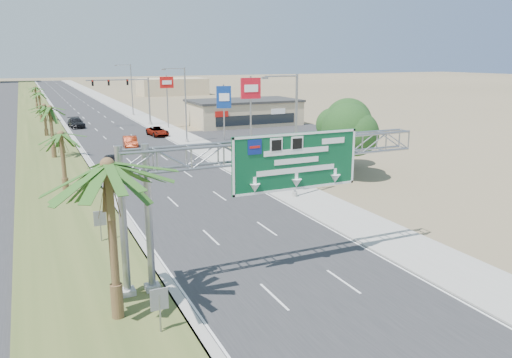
{
  "coord_description": "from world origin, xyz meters",
  "views": [
    {
      "loc": [
        -12.03,
        -12.64,
        11.25
      ],
      "look_at": [
        0.08,
        13.58,
        4.2
      ],
      "focal_mm": 35.0,
      "sensor_mm": 36.0,
      "label": 1
    }
  ],
  "objects": [
    {
      "name": "median_grass",
      "position": [
        -10.0,
        110.0,
        0.06
      ],
      "size": [
        7.0,
        300.0,
        0.12
      ],
      "primitive_type": "cube",
      "color": "#425224",
      "rests_on": "ground"
    },
    {
      "name": "store_building",
      "position": [
        22.0,
        66.0,
        2.0
      ],
      "size": [
        18.0,
        10.0,
        4.0
      ],
      "primitive_type": "cube",
      "color": "tan",
      "rests_on": "ground"
    },
    {
      "name": "palm_row_d",
      "position": [
        -9.5,
        66.0,
        4.42
      ],
      "size": [
        3.99,
        3.99,
        5.45
      ],
      "color": "brown",
      "rests_on": "ground"
    },
    {
      "name": "pole_sign_blue",
      "position": [
        12.84,
        51.71,
        5.68
      ],
      "size": [
        2.01,
        0.78,
        7.68
      ],
      "color": "gray",
      "rests_on": "ground"
    },
    {
      "name": "palm_near",
      "position": [
        -9.2,
        8.0,
        6.93
      ],
      "size": [
        5.7,
        5.7,
        8.35
      ],
      "color": "brown",
      "rests_on": "ground"
    },
    {
      "name": "streetlight_mid",
      "position": [
        7.3,
        52.0,
        4.69
      ],
      "size": [
        3.27,
        0.44,
        10.0
      ],
      "color": "gray",
      "rests_on": "ground"
    },
    {
      "name": "car_left_lane",
      "position": [
        -4.3,
        39.5,
        0.73
      ],
      "size": [
        1.9,
        4.34,
        1.46
      ],
      "primitive_type": "imported",
      "rotation": [
        0.0,
        0.0,
        -0.04
      ],
      "color": "black",
      "rests_on": "ground"
    },
    {
      "name": "palm_row_f",
      "position": [
        -9.5,
        110.0,
        4.71
      ],
      "size": [
        3.99,
        3.99,
        5.75
      ],
      "color": "brown",
      "rests_on": "ground"
    },
    {
      "name": "car_mid_lane",
      "position": [
        -0.32,
        50.72,
        0.78
      ],
      "size": [
        2.14,
        4.87,
        1.55
      ],
      "primitive_type": "imported",
      "rotation": [
        0.0,
        0.0,
        -0.11
      ],
      "color": "#651B09",
      "rests_on": "ground"
    },
    {
      "name": "car_far",
      "position": [
        -4.59,
        74.08,
        0.78
      ],
      "size": [
        2.59,
        5.51,
        1.56
      ],
      "primitive_type": "imported",
      "rotation": [
        0.0,
        0.0,
        0.08
      ],
      "color": "black",
      "rests_on": "ground"
    },
    {
      "name": "oak_far",
      "position": [
        18.0,
        30.0,
        3.82
      ],
      "size": [
        3.5,
        3.5,
        5.6
      ],
      "color": "brown",
      "rests_on": "ground"
    },
    {
      "name": "sidewalk_right",
      "position": [
        8.5,
        110.0,
        0.05
      ],
      "size": [
        4.0,
        300.0,
        0.1
      ],
      "primitive_type": "cube",
      "color": "#9E9B93",
      "rests_on": "ground"
    },
    {
      "name": "sign_gantry",
      "position": [
        -1.06,
        9.93,
        6.06
      ],
      "size": [
        16.75,
        1.24,
        7.5
      ],
      "color": "gray",
      "rests_on": "ground"
    },
    {
      "name": "oak_near",
      "position": [
        15.0,
        26.0,
        4.53
      ],
      "size": [
        4.5,
        4.5,
        6.8
      ],
      "color": "brown",
      "rests_on": "ground"
    },
    {
      "name": "building_distant_right",
      "position": [
        30.0,
        140.0,
        2.5
      ],
      "size": [
        20.0,
        12.0,
        5.0
      ],
      "primitive_type": "cube",
      "color": "tan",
      "rests_on": "ground"
    },
    {
      "name": "pole_sign_red_far",
      "position": [
        9.0,
        67.02,
        6.7
      ],
      "size": [
        2.21,
        0.41,
        8.48
      ],
      "color": "gray",
      "rests_on": "ground"
    },
    {
      "name": "palm_row_b",
      "position": [
        -9.5,
        32.0,
        4.9
      ],
      "size": [
        3.99,
        3.99,
        5.95
      ],
      "color": "brown",
      "rests_on": "ground"
    },
    {
      "name": "pole_sign_red_near",
      "position": [
        12.09,
        41.04,
        7.23
      ],
      "size": [
        2.42,
        0.5,
        9.17
      ],
      "color": "gray",
      "rests_on": "ground"
    },
    {
      "name": "median_signback_a",
      "position": [
        -7.8,
        6.0,
        1.45
      ],
      "size": [
        0.75,
        0.08,
        2.08
      ],
      "color": "gray",
      "rests_on": "ground"
    },
    {
      "name": "streetlight_far",
      "position": [
        7.3,
        88.0,
        4.69
      ],
      "size": [
        3.27,
        0.44,
        10.0
      ],
      "color": "gray",
      "rests_on": "ground"
    },
    {
      "name": "median_signback_b",
      "position": [
        -8.5,
        18.0,
        1.45
      ],
      "size": [
        0.75,
        0.08,
        2.08
      ],
      "color": "gray",
      "rests_on": "ground"
    },
    {
      "name": "palm_row_c",
      "position": [
        -9.5,
        48.0,
        5.66
      ],
      "size": [
        3.99,
        3.99,
        6.75
      ],
      "color": "brown",
      "rests_on": "ground"
    },
    {
      "name": "palm_row_e",
      "position": [
        -9.5,
        85.0,
        5.09
      ],
      "size": [
        3.99,
        3.99,
        6.15
      ],
      "color": "brown",
      "rests_on": "ground"
    },
    {
      "name": "signal_mast",
      "position": [
        5.17,
        71.97,
        4.85
      ],
      "size": [
        10.28,
        0.71,
        8.0
      ],
      "color": "gray",
      "rests_on": "ground"
    },
    {
      "name": "car_right_lane",
      "position": [
        5.36,
        59.52,
        0.67
      ],
      "size": [
        2.71,
        5.05,
        1.35
      ],
      "primitive_type": "imported",
      "rotation": [
        0.0,
        0.0,
        0.1
      ],
      "color": "gray",
      "rests_on": "ground"
    },
    {
      "name": "road",
      "position": [
        0.0,
        110.0,
        0.01
      ],
      "size": [
        12.0,
        300.0,
        0.02
      ],
      "primitive_type": "cube",
      "color": "#28282B",
      "rests_on": "ground"
    },
    {
      "name": "streetlight_near",
      "position": [
        7.3,
        22.0,
        4.69
      ],
      "size": [
        3.27,
        0.44,
        10.0
      ],
      "color": "gray",
      "rests_on": "ground"
    },
    {
      "name": "opposing_road",
      "position": [
        -17.0,
        110.0,
        0.01
      ],
      "size": [
        8.0,
        300.0,
        0.02
      ],
      "primitive_type": "cube",
      "color": "#28282B",
      "rests_on": "ground"
    }
  ]
}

